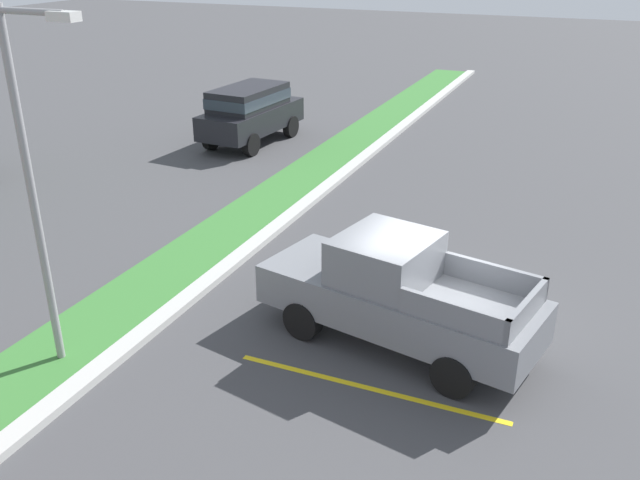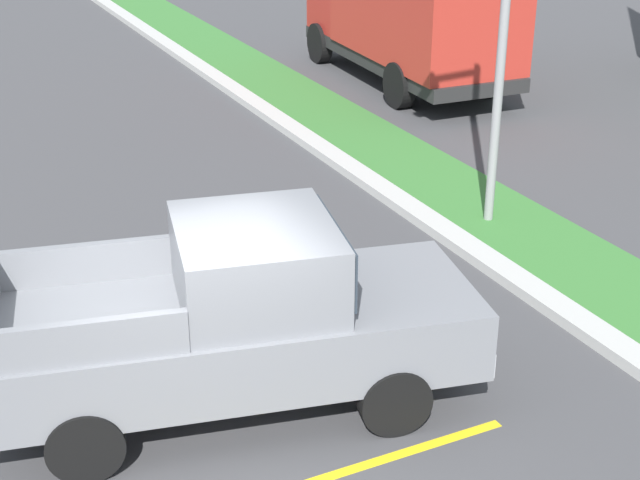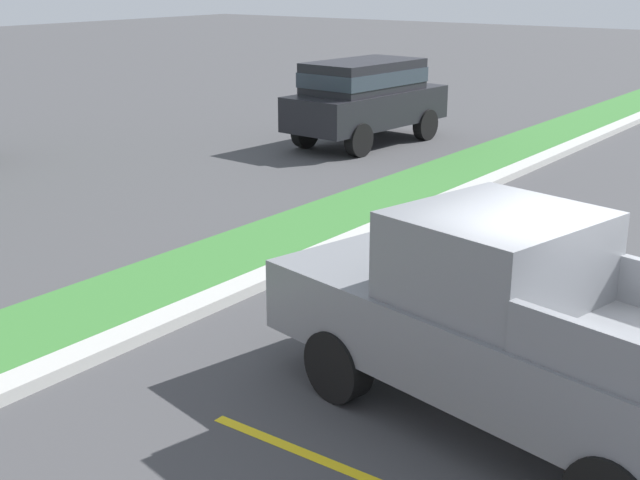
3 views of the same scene
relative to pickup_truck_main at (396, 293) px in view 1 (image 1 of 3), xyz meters
The scene contains 8 objects.
ground_plane 1.29m from the pickup_truck_main, 45.54° to the right, with size 120.00×120.00×0.00m, color #424244.
parking_line_near 1.87m from the pickup_truck_main, behind, with size 0.12×4.80×0.01m, color yellow.
parking_line_far 1.86m from the pickup_truck_main, ahead, with size 0.12×4.80×0.01m, color yellow.
curb_strip 4.59m from the pickup_truck_main, 83.18° to the left, with size 56.00×0.40×0.15m, color #B2B2AD.
grass_median 5.67m from the pickup_truck_main, 84.52° to the left, with size 56.00×1.80×0.06m, color #387533.
pickup_truck_main is the anchor object (origin of this frame).
suv_distant 14.17m from the pickup_truck_main, 39.23° to the left, with size 4.72×2.22×2.10m.
street_light 6.48m from the pickup_truck_main, 119.38° to the left, with size 0.24×1.49×6.13m.
Camera 1 is at (-11.23, -2.51, 7.00)m, focal length 38.42 mm.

